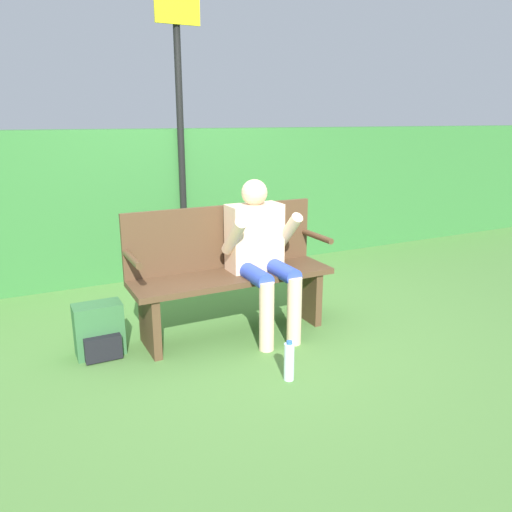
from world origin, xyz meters
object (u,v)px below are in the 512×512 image
parked_car (226,156)px  person_seated (260,249)px  signpost (180,120)px  backpack (99,331)px  park_bench (229,270)px  water_bottle (289,361)px

parked_car → person_seated: bearing=-120.3°
signpost → person_seated: bearing=-88.6°
person_seated → backpack: person_seated is taller
backpack → parked_car: size_ratio=0.09×
backpack → park_bench: bearing=-0.8°
person_seated → parked_car: 10.99m
backpack → signpost: size_ratio=0.13×
backpack → signpost: signpost is taller
water_bottle → backpack: bearing=138.2°
park_bench → parked_car: bearing=66.7°
person_seated → backpack: (-1.23, 0.14, -0.50)m
backpack → parked_car: (5.36, 10.05, 0.41)m
signpost → water_bottle: bearing=-93.5°
water_bottle → signpost: size_ratio=0.10×
person_seated → water_bottle: (-0.19, -0.78, -0.55)m
park_bench → backpack: park_bench is taller
park_bench → water_bottle: park_bench is taller
person_seated → backpack: 1.34m
person_seated → signpost: (-0.04, 1.70, 0.96)m
backpack → water_bottle: bearing=-41.8°
park_bench → backpack: bearing=179.2°
park_bench → water_bottle: 0.99m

